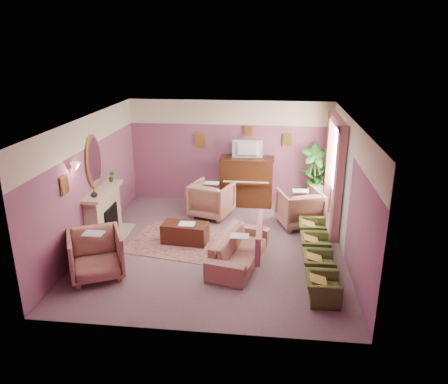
# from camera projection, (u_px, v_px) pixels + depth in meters

# --- Properties ---
(floor) EXTENTS (5.50, 6.00, 0.01)m
(floor) POSITION_uv_depth(u_px,v_px,m) (216.00, 246.00, 9.63)
(floor) COLOR #72575E
(floor) RESTS_ON ground
(ceiling) EXTENTS (5.50, 6.00, 0.01)m
(ceiling) POSITION_uv_depth(u_px,v_px,m) (215.00, 120.00, 8.71)
(ceiling) COLOR silver
(ceiling) RESTS_ON wall_back
(wall_back) EXTENTS (5.50, 0.02, 2.80)m
(wall_back) POSITION_uv_depth(u_px,v_px,m) (230.00, 152.00, 11.98)
(wall_back) COLOR #704166
(wall_back) RESTS_ON floor
(wall_front) EXTENTS (5.50, 0.02, 2.80)m
(wall_front) POSITION_uv_depth(u_px,v_px,m) (188.00, 250.00, 6.35)
(wall_front) COLOR #704166
(wall_front) RESTS_ON floor
(wall_left) EXTENTS (0.02, 6.00, 2.80)m
(wall_left) POSITION_uv_depth(u_px,v_px,m) (90.00, 181.00, 9.46)
(wall_left) COLOR #704166
(wall_left) RESTS_ON floor
(wall_right) EXTENTS (0.02, 6.00, 2.80)m
(wall_right) POSITION_uv_depth(u_px,v_px,m) (349.00, 191.00, 8.87)
(wall_right) COLOR #704166
(wall_right) RESTS_ON floor
(picture_rail_band) EXTENTS (5.50, 0.01, 0.65)m
(picture_rail_band) POSITION_uv_depth(u_px,v_px,m) (230.00, 113.00, 11.62)
(picture_rail_band) COLOR beige
(picture_rail_band) RESTS_ON wall_back
(stripe_panel) EXTENTS (0.01, 3.00, 2.15)m
(stripe_panel) POSITION_uv_depth(u_px,v_px,m) (339.00, 186.00, 10.20)
(stripe_panel) COLOR beige
(stripe_panel) RESTS_ON wall_right
(fireplace_surround) EXTENTS (0.30, 1.40, 1.10)m
(fireplace_surround) POSITION_uv_depth(u_px,v_px,m) (104.00, 215.00, 9.91)
(fireplace_surround) COLOR #C6AC8E
(fireplace_surround) RESTS_ON floor
(fireplace_inset) EXTENTS (0.18, 0.72, 0.68)m
(fireplace_inset) POSITION_uv_depth(u_px,v_px,m) (109.00, 221.00, 9.95)
(fireplace_inset) COLOR black
(fireplace_inset) RESTS_ON floor
(fire_ember) EXTENTS (0.06, 0.54, 0.10)m
(fire_ember) POSITION_uv_depth(u_px,v_px,m) (111.00, 228.00, 10.00)
(fire_ember) COLOR #FF2C06
(fire_ember) RESTS_ON floor
(mantel_shelf) EXTENTS (0.40, 1.55, 0.07)m
(mantel_shelf) POSITION_uv_depth(u_px,v_px,m) (103.00, 191.00, 9.72)
(mantel_shelf) COLOR #C6AC8E
(mantel_shelf) RESTS_ON fireplace_surround
(hearth) EXTENTS (0.55, 1.50, 0.02)m
(hearth) POSITION_uv_depth(u_px,v_px,m) (114.00, 237.00, 10.07)
(hearth) COLOR #C6AC8E
(hearth) RESTS_ON floor
(mirror_frame) EXTENTS (0.04, 0.72, 1.20)m
(mirror_frame) POSITION_uv_depth(u_px,v_px,m) (94.00, 161.00, 9.51)
(mirror_frame) COLOR gold
(mirror_frame) RESTS_ON wall_left
(mirror_glass) EXTENTS (0.01, 0.60, 1.06)m
(mirror_glass) POSITION_uv_depth(u_px,v_px,m) (95.00, 161.00, 9.51)
(mirror_glass) COLOR silver
(mirror_glass) RESTS_ON wall_left
(sconce_shade) EXTENTS (0.20, 0.20, 0.16)m
(sconce_shade) POSITION_uv_depth(u_px,v_px,m) (76.00, 167.00, 8.46)
(sconce_shade) COLOR #FF9A8C
(sconce_shade) RESTS_ON wall_left
(piano) EXTENTS (1.40, 0.60, 1.30)m
(piano) POSITION_uv_depth(u_px,v_px,m) (247.00, 182.00, 11.88)
(piano) COLOR #3E1F0F
(piano) RESTS_ON floor
(piano_keyshelf) EXTENTS (1.30, 0.12, 0.06)m
(piano_keyshelf) POSITION_uv_depth(u_px,v_px,m) (246.00, 183.00, 11.52)
(piano_keyshelf) COLOR #3E1F0F
(piano_keyshelf) RESTS_ON piano
(piano_keys) EXTENTS (1.20, 0.08, 0.02)m
(piano_keys) POSITION_uv_depth(u_px,v_px,m) (246.00, 182.00, 11.51)
(piano_keys) COLOR #FBEDCE
(piano_keys) RESTS_ON piano
(piano_top) EXTENTS (1.45, 0.65, 0.04)m
(piano_top) POSITION_uv_depth(u_px,v_px,m) (247.00, 158.00, 11.66)
(piano_top) COLOR #3E1F0F
(piano_top) RESTS_ON piano
(television) EXTENTS (0.80, 0.12, 0.48)m
(television) POSITION_uv_depth(u_px,v_px,m) (247.00, 148.00, 11.52)
(television) COLOR black
(television) RESTS_ON piano
(print_back_left) EXTENTS (0.30, 0.03, 0.38)m
(print_back_left) POSITION_uv_depth(u_px,v_px,m) (201.00, 140.00, 11.93)
(print_back_left) COLOR gold
(print_back_left) RESTS_ON wall_back
(print_back_right) EXTENTS (0.26, 0.03, 0.34)m
(print_back_right) POSITION_uv_depth(u_px,v_px,m) (287.00, 140.00, 11.66)
(print_back_right) COLOR gold
(print_back_right) RESTS_ON wall_back
(print_back_mid) EXTENTS (0.22, 0.03, 0.26)m
(print_back_mid) POSITION_uv_depth(u_px,v_px,m) (248.00, 131.00, 11.69)
(print_back_mid) COLOR gold
(print_back_mid) RESTS_ON wall_back
(print_left_wall) EXTENTS (0.03, 0.28, 0.36)m
(print_left_wall) POSITION_uv_depth(u_px,v_px,m) (65.00, 185.00, 8.22)
(print_left_wall) COLOR gold
(print_left_wall) RESTS_ON wall_left
(window_blind) EXTENTS (0.03, 1.40, 1.80)m
(window_blind) POSITION_uv_depth(u_px,v_px,m) (338.00, 157.00, 10.24)
(window_blind) COLOR beige
(window_blind) RESTS_ON wall_right
(curtain_left) EXTENTS (0.16, 0.34, 2.60)m
(curtain_left) POSITION_uv_depth(u_px,v_px,m) (338.00, 186.00, 9.51)
(curtain_left) COLOR #A25561
(curtain_left) RESTS_ON floor
(curtain_right) EXTENTS (0.16, 0.34, 2.60)m
(curtain_right) POSITION_uv_depth(u_px,v_px,m) (329.00, 163.00, 11.24)
(curtain_right) COLOR #A25561
(curtain_right) RESTS_ON floor
(pelmet) EXTENTS (0.16, 2.20, 0.16)m
(pelmet) POSITION_uv_depth(u_px,v_px,m) (338.00, 121.00, 9.96)
(pelmet) COLOR #A25561
(pelmet) RESTS_ON wall_right
(mantel_plant) EXTENTS (0.16, 0.16, 0.28)m
(mantel_plant) POSITION_uv_depth(u_px,v_px,m) (111.00, 177.00, 10.18)
(mantel_plant) COLOR #266620
(mantel_plant) RESTS_ON mantel_shelf
(mantel_vase) EXTENTS (0.16, 0.16, 0.16)m
(mantel_vase) POSITION_uv_depth(u_px,v_px,m) (94.00, 194.00, 9.21)
(mantel_vase) COLOR beige
(mantel_vase) RESTS_ON mantel_shelf
(area_rug) EXTENTS (2.79, 2.23, 0.01)m
(area_rug) POSITION_uv_depth(u_px,v_px,m) (187.00, 242.00, 9.81)
(area_rug) COLOR #96605B
(area_rug) RESTS_ON floor
(coffee_table) EXTENTS (1.05, 0.60, 0.45)m
(coffee_table) POSITION_uv_depth(u_px,v_px,m) (185.00, 233.00, 9.74)
(coffee_table) COLOR #401C12
(coffee_table) RESTS_ON floor
(table_paper) EXTENTS (0.35, 0.28, 0.01)m
(table_paper) POSITION_uv_depth(u_px,v_px,m) (187.00, 224.00, 9.66)
(table_paper) COLOR white
(table_paper) RESTS_ON coffee_table
(sofa) EXTENTS (0.67, 2.02, 0.82)m
(sofa) POSITION_uv_depth(u_px,v_px,m) (239.00, 244.00, 8.82)
(sofa) COLOR #A57160
(sofa) RESTS_ON floor
(sofa_throw) EXTENTS (0.10, 1.53, 0.56)m
(sofa_throw) POSITION_uv_depth(u_px,v_px,m) (259.00, 236.00, 8.71)
(sofa_throw) COLOR #A25561
(sofa_throw) RESTS_ON sofa
(floral_armchair_left) EXTENTS (0.96, 0.96, 1.00)m
(floral_armchair_left) POSITION_uv_depth(u_px,v_px,m) (212.00, 197.00, 11.14)
(floral_armchair_left) COLOR #A57160
(floral_armchair_left) RESTS_ON floor
(floral_armchair_right) EXTENTS (0.96, 0.96, 1.00)m
(floral_armchair_right) POSITION_uv_depth(u_px,v_px,m) (300.00, 206.00, 10.56)
(floral_armchair_right) COLOR #A57160
(floral_armchair_right) RESTS_ON floor
(floral_armchair_front) EXTENTS (0.96, 0.96, 1.00)m
(floral_armchair_front) POSITION_uv_depth(u_px,v_px,m) (95.00, 252.00, 8.26)
(floral_armchair_front) COLOR #A57160
(floral_armchair_front) RESTS_ON floor
(olive_chair_a) EXTENTS (0.49, 0.69, 0.60)m
(olive_chair_a) POSITION_uv_depth(u_px,v_px,m) (323.00, 285.00, 7.54)
(olive_chair_a) COLOR #485422
(olive_chair_a) RESTS_ON floor
(olive_chair_b) EXTENTS (0.49, 0.69, 0.60)m
(olive_chair_b) POSITION_uv_depth(u_px,v_px,m) (319.00, 262.00, 8.31)
(olive_chair_b) COLOR #485422
(olive_chair_b) RESTS_ON floor
(olive_chair_c) EXTENTS (0.49, 0.69, 0.60)m
(olive_chair_c) POSITION_uv_depth(u_px,v_px,m) (315.00, 243.00, 9.08)
(olive_chair_c) COLOR #485422
(olive_chair_c) RESTS_ON floor
(olive_chair_d) EXTENTS (0.49, 0.69, 0.60)m
(olive_chair_d) POSITION_uv_depth(u_px,v_px,m) (312.00, 227.00, 9.85)
(olive_chair_d) COLOR #485422
(olive_chair_d) RESTS_ON floor
(side_table) EXTENTS (0.52, 0.52, 0.70)m
(side_table) POSITION_uv_depth(u_px,v_px,m) (316.00, 196.00, 11.70)
(side_table) COLOR silver
(side_table) RESTS_ON floor
(side_plant_big) EXTENTS (0.30, 0.30, 0.34)m
(side_plant_big) POSITION_uv_depth(u_px,v_px,m) (318.00, 177.00, 11.53)
(side_plant_big) COLOR #266620
(side_plant_big) RESTS_ON side_table
(side_plant_small) EXTENTS (0.16, 0.16, 0.28)m
(side_plant_small) POSITION_uv_depth(u_px,v_px,m) (323.00, 180.00, 11.43)
(side_plant_small) COLOR #266620
(side_plant_small) RESTS_ON side_table
(palm_pot) EXTENTS (0.34, 0.34, 0.34)m
(palm_pot) POSITION_uv_depth(u_px,v_px,m) (312.00, 202.00, 11.77)
(palm_pot) COLOR #9A673D
(palm_pot) RESTS_ON floor
(palm_plant) EXTENTS (0.76, 0.76, 1.44)m
(palm_plant) POSITION_uv_depth(u_px,v_px,m) (314.00, 170.00, 11.47)
(palm_plant) COLOR #266620
(palm_plant) RESTS_ON palm_pot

